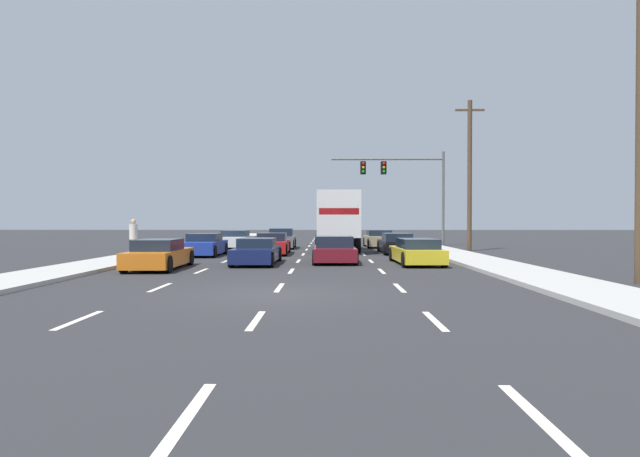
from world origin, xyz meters
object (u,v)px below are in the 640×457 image
at_px(car_blue, 204,245).
at_px(car_yellow, 416,252).
at_px(box_truck, 337,218).
at_px(car_black, 396,244).
at_px(car_navy, 257,252).
at_px(car_tan, 379,239).
at_px(car_maroon, 334,250).
at_px(car_white, 235,240).
at_px(utility_pole_mid, 470,174).
at_px(pedestrian_near_corner, 133,238).
at_px(traffic_signal_mast, 397,176).
at_px(car_gray, 282,239).
at_px(car_red, 272,244).
at_px(car_orange, 159,255).

bearing_deg(car_blue, car_yellow, -27.48).
relative_size(car_blue, box_truck, 0.52).
distance_m(box_truck, car_black, 4.32).
bearing_deg(car_navy, car_black, 46.84).
distance_m(car_navy, car_tan, 16.19).
bearing_deg(car_maroon, car_blue, 146.69).
bearing_deg(car_white, utility_pole_mid, -13.17).
relative_size(car_maroon, car_tan, 0.96).
xyz_separation_m(box_truck, car_maroon, (-0.27, -8.87, -1.53)).
distance_m(car_maroon, car_tan, 14.26).
distance_m(car_yellow, pedestrian_near_corner, 13.43).
height_order(traffic_signal_mast, utility_pole_mid, utility_pole_mid).
bearing_deg(utility_pole_mid, car_navy, -139.96).
xyz_separation_m(car_navy, utility_pole_mid, (11.95, 10.04, 4.30)).
relative_size(car_tan, car_yellow, 0.96).
relative_size(car_maroon, car_black, 0.95).
bearing_deg(pedestrian_near_corner, car_tan, 43.93).
xyz_separation_m(car_gray, box_truck, (3.71, -3.49, 1.46)).
distance_m(car_blue, car_navy, 6.50).
relative_size(car_blue, car_gray, 1.00).
bearing_deg(utility_pole_mid, car_yellow, -116.15).
relative_size(car_red, box_truck, 0.57).
relative_size(car_maroon, traffic_signal_mast, 0.51).
height_order(car_maroon, utility_pole_mid, utility_pole_mid).
relative_size(car_yellow, utility_pole_mid, 0.50).
bearing_deg(car_blue, pedestrian_near_corner, -129.42).
distance_m(car_white, car_tan, 10.11).
xyz_separation_m(car_gray, car_red, (0.03, -6.44, -0.06)).
height_order(car_red, pedestrian_near_corner, pedestrian_near_corner).
distance_m(car_navy, utility_pole_mid, 16.19).
distance_m(car_white, pedestrian_near_corner, 11.81).
xyz_separation_m(box_truck, car_tan, (3.10, 4.98, -1.51)).
height_order(car_gray, car_black, car_gray).
bearing_deg(box_truck, car_black, -32.64).
relative_size(box_truck, pedestrian_near_corner, 4.49).
xyz_separation_m(car_blue, car_gray, (3.52, 7.78, 0.05)).
bearing_deg(car_gray, car_black, -38.54).
height_order(car_gray, car_tan, car_gray).
bearing_deg(car_navy, car_maroon, 14.14).
bearing_deg(box_truck, car_maroon, -91.71).
bearing_deg(car_navy, car_white, 103.55).
relative_size(car_navy, traffic_signal_mast, 0.55).
bearing_deg(car_tan, utility_pole_mid, -42.05).
bearing_deg(car_blue, car_white, 88.00).
xyz_separation_m(car_tan, traffic_signal_mast, (1.60, 2.35, 4.71)).
height_order(box_truck, pedestrian_near_corner, box_truck).
xyz_separation_m(car_navy, box_truck, (3.67, 9.73, 1.55)).
bearing_deg(utility_pole_mid, car_blue, -163.46).
distance_m(box_truck, car_maroon, 9.01).
bearing_deg(utility_pole_mid, car_orange, -141.06).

